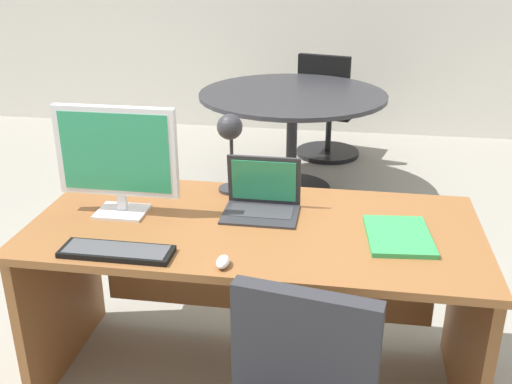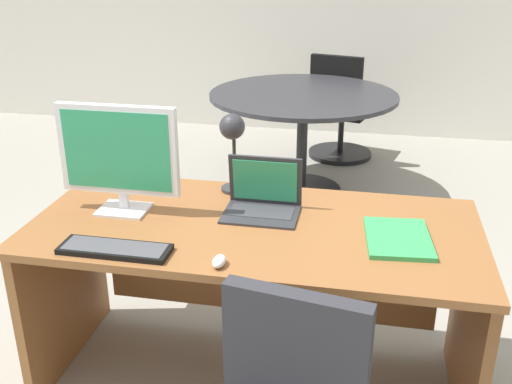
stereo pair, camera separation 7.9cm
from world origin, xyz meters
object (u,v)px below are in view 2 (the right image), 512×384
at_px(keyboard, 115,249).
at_px(book, 398,238).
at_px(desk, 257,267).
at_px(meeting_table, 303,118).
at_px(desk_lamp, 233,137).
at_px(laptop, 263,195).
at_px(meeting_chair_near, 340,116).
at_px(monitor, 118,154).
at_px(mouse, 219,261).

bearing_deg(keyboard, book, 15.95).
relative_size(keyboard, book, 1.18).
bearing_deg(desk, meeting_table, 91.78).
xyz_separation_m(desk_lamp, book, (0.71, -0.33, -0.25)).
height_order(laptop, meeting_chair_near, laptop).
bearing_deg(monitor, keyboard, -72.18).
distance_m(laptop, book, 0.57).
relative_size(laptop, meeting_table, 0.22).
xyz_separation_m(monitor, mouse, (0.50, -0.36, -0.23)).
relative_size(mouse, desk_lamp, 0.22).
xyz_separation_m(keyboard, book, (1.00, 0.28, -0.00)).
relative_size(laptop, mouse, 3.80).
xyz_separation_m(keyboard, meeting_table, (0.38, 2.46, -0.17)).
relative_size(desk, keyboard, 4.38).
distance_m(monitor, mouse, 0.66).
relative_size(book, meeting_chair_near, 0.37).
bearing_deg(mouse, monitor, 144.17).
relative_size(desk, laptop, 5.81).
relative_size(monitor, mouse, 6.12).
bearing_deg(desk_lamp, meeting_chair_near, 83.41).
distance_m(keyboard, mouse, 0.39).
bearing_deg(desk, desk_lamp, 122.08).
distance_m(mouse, desk_lamp, 0.69).
relative_size(desk, monitor, 3.60).
height_order(desk_lamp, meeting_table, desk_lamp).
xyz_separation_m(monitor, meeting_chair_near, (0.71, 2.98, -0.63)).
distance_m(monitor, desk_lamp, 0.49).
bearing_deg(meeting_chair_near, book, -82.60).
distance_m(laptop, keyboard, 0.65).
height_order(mouse, desk_lamp, desk_lamp).
distance_m(monitor, meeting_table, 2.22).
xyz_separation_m(mouse, desk_lamp, (-0.10, 0.64, 0.24)).
height_order(keyboard, meeting_table, same).
height_order(keyboard, book, keyboard).
distance_m(desk, monitor, 0.73).
distance_m(desk, keyboard, 0.63).
bearing_deg(meeting_table, desk_lamp, -92.73).
xyz_separation_m(mouse, book, (0.61, 0.31, -0.01)).
distance_m(mouse, meeting_table, 2.49).
xyz_separation_m(mouse, meeting_table, (-0.01, 2.48, -0.18)).
bearing_deg(laptop, monitor, -167.65).
relative_size(laptop, meeting_chair_near, 0.33).
xyz_separation_m(desk, keyboard, (-0.44, -0.37, 0.24)).
distance_m(desk, laptop, 0.30).
relative_size(keyboard, mouse, 5.04).
bearing_deg(desk, book, -9.04).
relative_size(monitor, laptop, 1.61).
relative_size(meeting_table, meeting_chair_near, 1.47).
xyz_separation_m(keyboard, mouse, (0.39, -0.03, 0.01)).
bearing_deg(laptop, keyboard, -134.82).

